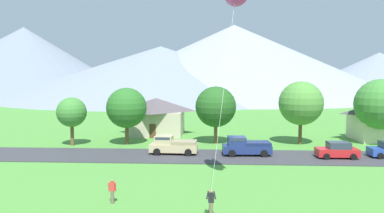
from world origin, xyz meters
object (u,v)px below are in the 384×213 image
at_px(house_left_center, 156,115).
at_px(pickup_truck_sand_east_side, 172,145).
at_px(tree_right_of_center, 216,107).
at_px(pickup_truck_navy_west_side, 245,146).
at_px(watcher_person, 112,191).
at_px(tree_near_left, 380,104).
at_px(tree_near_right, 301,103).
at_px(parked_car_red_mid_west, 337,150).
at_px(tree_center, 72,112).
at_px(tree_left_of_center, 127,108).

distance_m(house_left_center, pickup_truck_sand_east_side, 14.50).
relative_size(tree_right_of_center, pickup_truck_navy_west_side, 1.38).
xyz_separation_m(tree_right_of_center, watcher_person, (-7.24, -22.44, -3.83)).
distance_m(pickup_truck_sand_east_side, watcher_person, 15.79).
relative_size(house_left_center, pickup_truck_navy_west_side, 1.59).
xyz_separation_m(tree_near_left, tree_near_right, (-10.06, -0.65, 0.13)).
bearing_deg(pickup_truck_sand_east_side, tree_near_left, 16.27).
distance_m(parked_car_red_mid_west, pickup_truck_navy_west_side, 9.51).
height_order(tree_near_left, pickup_truck_sand_east_side, tree_near_left).
xyz_separation_m(tree_center, tree_right_of_center, (17.82, 2.33, 0.58)).
xyz_separation_m(tree_near_left, watcher_person, (-27.97, -23.06, -4.20)).
bearing_deg(tree_left_of_center, tree_near_right, 3.35).
bearing_deg(tree_right_of_center, tree_near_right, -0.17).
relative_size(house_left_center, pickup_truck_sand_east_side, 1.60).
bearing_deg(watcher_person, pickup_truck_navy_west_side, 55.92).
bearing_deg(pickup_truck_sand_east_side, tree_near_right, 23.70).
bearing_deg(tree_left_of_center, pickup_truck_sand_east_side, -40.97).
bearing_deg(tree_near_right, watcher_person, -128.64).
bearing_deg(parked_car_red_mid_west, pickup_truck_navy_west_side, 174.86).
bearing_deg(tree_left_of_center, parked_car_red_mid_west, -15.60).
bearing_deg(tree_near_right, pickup_truck_navy_west_side, -136.84).
bearing_deg(tree_center, tree_left_of_center, 8.71).
bearing_deg(pickup_truck_sand_east_side, pickup_truck_navy_west_side, -1.92).
bearing_deg(tree_near_left, parked_car_red_mid_west, -133.45).
xyz_separation_m(tree_center, pickup_truck_navy_west_side, (20.96, -4.77, -3.08)).
height_order(tree_near_left, tree_left_of_center, tree_near_left).
bearing_deg(parked_car_red_mid_west, tree_right_of_center, 147.76).
relative_size(tree_left_of_center, parked_car_red_mid_west, 1.70).
relative_size(tree_right_of_center, parked_car_red_mid_west, 1.74).
relative_size(house_left_center, tree_left_of_center, 1.18).
distance_m(tree_center, watcher_person, 22.96).
bearing_deg(tree_right_of_center, parked_car_red_mid_west, -32.24).
bearing_deg(house_left_center, tree_right_of_center, -38.98).
relative_size(tree_left_of_center, tree_center, 1.20).
relative_size(house_left_center, watcher_person, 5.03).
relative_size(tree_center, parked_car_red_mid_west, 1.42).
height_order(tree_near_right, pickup_truck_navy_west_side, tree_near_right).
xyz_separation_m(tree_near_left, tree_center, (-38.55, -2.95, -0.94)).
bearing_deg(tree_left_of_center, watcher_person, -79.43).
relative_size(tree_right_of_center, tree_near_right, 0.92).
bearing_deg(house_left_center, tree_left_of_center, -106.62).
bearing_deg(parked_car_red_mid_west, watcher_person, -143.88).
xyz_separation_m(tree_center, tree_near_right, (28.50, 2.30, 1.07)).
bearing_deg(tree_near_right, parked_car_red_mid_west, -76.29).
distance_m(house_left_center, pickup_truck_navy_west_side, 18.51).
height_order(house_left_center, tree_center, tree_center).
distance_m(tree_near_left, parked_car_red_mid_west, 12.54).
bearing_deg(tree_center, tree_near_right, 4.61).
distance_m(tree_right_of_center, watcher_person, 23.89).
xyz_separation_m(tree_near_left, tree_right_of_center, (-20.73, -0.62, -0.36)).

